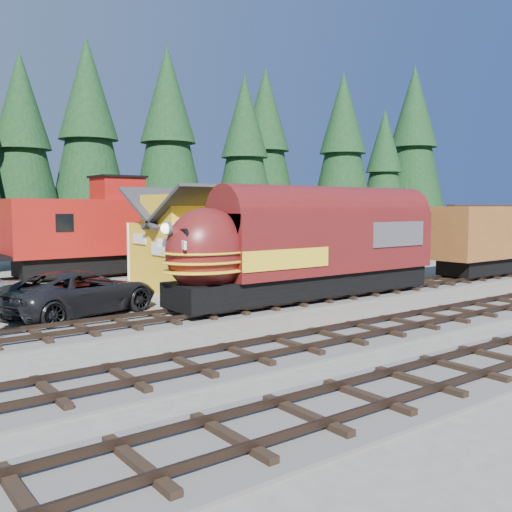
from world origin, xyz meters
TOP-DOWN VIEW (x-y plane):
  - ground at (0.00, 0.00)m, footprint 120.00×120.00m
  - track_siding at (10.00, 4.00)m, footprint 68.00×3.20m
  - track_spur at (-10.00, 18.00)m, footprint 32.00×3.20m
  - depot at (-0.00, 10.50)m, footprint 12.80×7.00m
  - conifer_backdrop at (3.81, 25.06)m, footprint 81.41×21.54m
  - locomotive at (-2.05, 4.00)m, footprint 14.27×2.84m
  - boxcar at (14.72, 4.00)m, footprint 12.49×2.68m
  - caboose at (-5.61, 18.00)m, footprint 10.85×3.15m
  - pickup_truck_a at (-10.96, 7.15)m, footprint 7.01×4.80m

SIDE VIEW (x-z plane):
  - ground at x=0.00m, z-range 0.00..0.00m
  - track_siding at x=10.00m, z-range -0.11..0.22m
  - track_spur at x=-10.00m, z-range -0.11..0.22m
  - pickup_truck_a at x=-10.96m, z-range 0.00..1.78m
  - locomotive at x=-2.05m, z-range 0.36..4.24m
  - boxcar at x=14.72m, z-range 0.43..4.36m
  - caboose at x=-5.61m, z-range -0.05..5.59m
  - depot at x=0.00m, z-range 0.31..5.61m
  - conifer_backdrop at x=3.81m, z-range 1.46..18.69m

